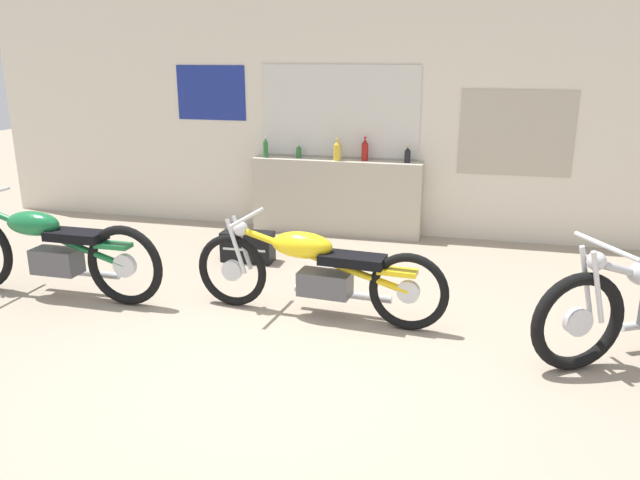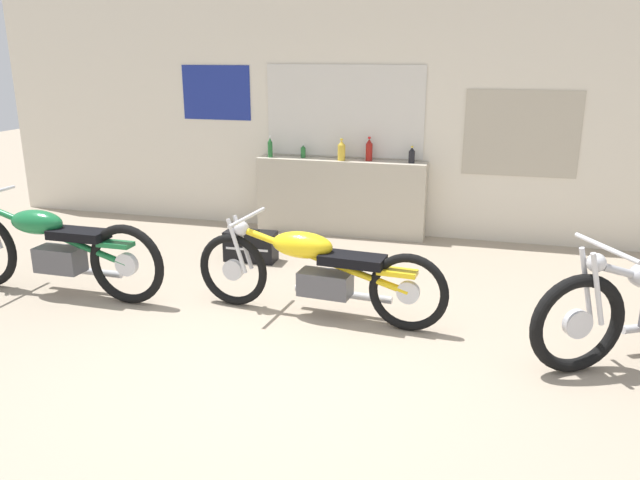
{
  "view_description": "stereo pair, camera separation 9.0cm",
  "coord_description": "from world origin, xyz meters",
  "px_view_note": "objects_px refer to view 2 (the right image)",
  "views": [
    {
      "loc": [
        1.25,
        -3.72,
        2.13
      ],
      "look_at": [
        0.08,
        0.88,
        0.7
      ],
      "focal_mm": 35.0,
      "sensor_mm": 36.0,
      "label": 1
    },
    {
      "loc": [
        1.34,
        -3.7,
        2.13
      ],
      "look_at": [
        0.08,
        0.88,
        0.7
      ],
      "focal_mm": 35.0,
      "sensor_mm": 36.0,
      "label": 2
    }
  ],
  "objects_px": {
    "bottle_left_center": "(303,152)",
    "hard_case_black": "(251,246)",
    "motorcycle_yellow": "(317,270)",
    "bottle_right_center": "(369,150)",
    "bottle_rightmost": "(412,155)",
    "motorcycle_green": "(52,248)",
    "bottle_leftmost": "(270,148)",
    "bottle_center": "(341,151)"
  },
  "relations": [
    {
      "from": "bottle_left_center",
      "to": "hard_case_black",
      "type": "height_order",
      "value": "bottle_left_center"
    },
    {
      "from": "motorcycle_yellow",
      "to": "hard_case_black",
      "type": "bearing_deg",
      "value": 131.04
    },
    {
      "from": "bottle_right_center",
      "to": "bottle_rightmost",
      "type": "bearing_deg",
      "value": -2.56
    },
    {
      "from": "bottle_rightmost",
      "to": "motorcycle_yellow",
      "type": "xyz_separation_m",
      "value": [
        -0.44,
        -2.51,
        -0.58
      ]
    },
    {
      "from": "bottle_right_center",
      "to": "bottle_rightmost",
      "type": "relative_size",
      "value": 1.44
    },
    {
      "from": "bottle_left_center",
      "to": "bottle_right_center",
      "type": "xyz_separation_m",
      "value": [
        0.81,
        -0.01,
        0.05
      ]
    },
    {
      "from": "motorcycle_green",
      "to": "motorcycle_yellow",
      "type": "xyz_separation_m",
      "value": [
        2.44,
        0.14,
        -0.03
      ]
    },
    {
      "from": "bottle_rightmost",
      "to": "bottle_right_center",
      "type": "bearing_deg",
      "value": 177.44
    },
    {
      "from": "bottle_right_center",
      "to": "hard_case_black",
      "type": "bearing_deg",
      "value": -127.82
    },
    {
      "from": "bottle_leftmost",
      "to": "bottle_left_center",
      "type": "bearing_deg",
      "value": 10.26
    },
    {
      "from": "bottle_left_center",
      "to": "bottle_right_center",
      "type": "distance_m",
      "value": 0.81
    },
    {
      "from": "bottle_right_center",
      "to": "bottle_rightmost",
      "type": "xyz_separation_m",
      "value": [
        0.5,
        -0.02,
        -0.04
      ]
    },
    {
      "from": "bottle_left_center",
      "to": "motorcycle_green",
      "type": "distance_m",
      "value": 3.15
    },
    {
      "from": "bottle_leftmost",
      "to": "motorcycle_yellow",
      "type": "xyz_separation_m",
      "value": [
        1.28,
        -2.47,
        -0.61
      ]
    },
    {
      "from": "bottle_center",
      "to": "bottle_rightmost",
      "type": "xyz_separation_m",
      "value": [
        0.82,
        0.05,
        -0.03
      ]
    },
    {
      "from": "bottle_left_center",
      "to": "bottle_center",
      "type": "xyz_separation_m",
      "value": [
        0.5,
        -0.08,
        0.04
      ]
    },
    {
      "from": "bottle_leftmost",
      "to": "bottle_left_center",
      "type": "xyz_separation_m",
      "value": [
        0.4,
        0.07,
        -0.04
      ]
    },
    {
      "from": "bottle_rightmost",
      "to": "hard_case_black",
      "type": "height_order",
      "value": "bottle_rightmost"
    },
    {
      "from": "bottle_left_center",
      "to": "bottle_right_center",
      "type": "bearing_deg",
      "value": -0.65
    },
    {
      "from": "bottle_right_center",
      "to": "motorcycle_green",
      "type": "height_order",
      "value": "bottle_right_center"
    },
    {
      "from": "bottle_left_center",
      "to": "bottle_center",
      "type": "bearing_deg",
      "value": -8.92
    },
    {
      "from": "bottle_center",
      "to": "bottle_rightmost",
      "type": "height_order",
      "value": "bottle_center"
    },
    {
      "from": "bottle_center",
      "to": "hard_case_black",
      "type": "height_order",
      "value": "bottle_center"
    },
    {
      "from": "bottle_left_center",
      "to": "motorcycle_green",
      "type": "xyz_separation_m",
      "value": [
        -1.56,
        -2.68,
        -0.54
      ]
    },
    {
      "from": "bottle_center",
      "to": "motorcycle_yellow",
      "type": "xyz_separation_m",
      "value": [
        0.39,
        -2.47,
        -0.61
      ]
    },
    {
      "from": "bottle_leftmost",
      "to": "motorcycle_green",
      "type": "height_order",
      "value": "bottle_leftmost"
    },
    {
      "from": "bottle_center",
      "to": "motorcycle_green",
      "type": "bearing_deg",
      "value": -128.22
    },
    {
      "from": "motorcycle_green",
      "to": "bottle_rightmost",
      "type": "bearing_deg",
      "value": 42.7
    },
    {
      "from": "motorcycle_yellow",
      "to": "hard_case_black",
      "type": "xyz_separation_m",
      "value": [
        -1.08,
        1.24,
        -0.25
      ]
    },
    {
      "from": "motorcycle_yellow",
      "to": "bottle_leftmost",
      "type": "bearing_deg",
      "value": 117.36
    },
    {
      "from": "bottle_rightmost",
      "to": "motorcycle_green",
      "type": "xyz_separation_m",
      "value": [
        -2.88,
        -2.65,
        -0.55
      ]
    },
    {
      "from": "bottle_left_center",
      "to": "motorcycle_yellow",
      "type": "height_order",
      "value": "bottle_left_center"
    },
    {
      "from": "bottle_right_center",
      "to": "hard_case_black",
      "type": "relative_size",
      "value": 0.51
    },
    {
      "from": "bottle_left_center",
      "to": "motorcycle_green",
      "type": "bearing_deg",
      "value": -120.13
    },
    {
      "from": "motorcycle_yellow",
      "to": "hard_case_black",
      "type": "distance_m",
      "value": 1.66
    },
    {
      "from": "hard_case_black",
      "to": "bottle_rightmost",
      "type": "bearing_deg",
      "value": 40.14
    },
    {
      "from": "hard_case_black",
      "to": "bottle_leftmost",
      "type": "bearing_deg",
      "value": 99.3
    },
    {
      "from": "bottle_right_center",
      "to": "motorcycle_yellow",
      "type": "distance_m",
      "value": 2.61
    },
    {
      "from": "bottle_left_center",
      "to": "motorcycle_green",
      "type": "height_order",
      "value": "bottle_left_center"
    },
    {
      "from": "bottle_leftmost",
      "to": "bottle_left_center",
      "type": "height_order",
      "value": "bottle_leftmost"
    },
    {
      "from": "bottle_leftmost",
      "to": "bottle_center",
      "type": "xyz_separation_m",
      "value": [
        0.89,
        -0.01,
        -0.0
      ]
    },
    {
      "from": "bottle_right_center",
      "to": "motorcycle_yellow",
      "type": "height_order",
      "value": "bottle_right_center"
    }
  ]
}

